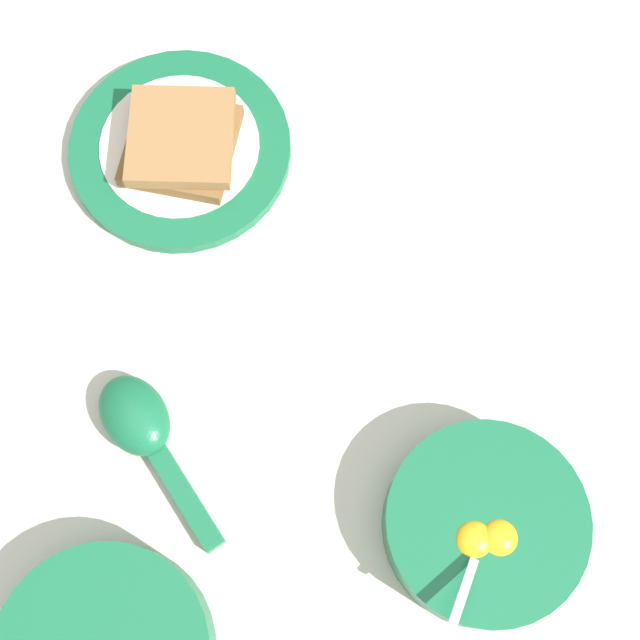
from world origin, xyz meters
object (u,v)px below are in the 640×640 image
object	(u,v)px
toast_plate	(180,149)
soup_spoon	(142,428)
toast_sandwich	(181,141)
egg_bowl	(484,524)

from	to	relation	value
toast_plate	soup_spoon	distance (m)	0.27
toast_plate	toast_sandwich	bearing A→B (deg)	-127.69
egg_bowl	toast_sandwich	xyz separation A→B (m)	(0.27, 0.33, 0.00)
toast_plate	toast_sandwich	xyz separation A→B (m)	(-0.00, -0.00, 0.02)
toast_sandwich	egg_bowl	bearing A→B (deg)	-129.70
toast_sandwich	soup_spoon	bearing A→B (deg)	-171.50
egg_bowl	toast_sandwich	bearing A→B (deg)	50.30
egg_bowl	soup_spoon	size ratio (longest dim) A/B	1.11
egg_bowl	toast_plate	size ratio (longest dim) A/B	0.78
toast_plate	egg_bowl	bearing A→B (deg)	-129.67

